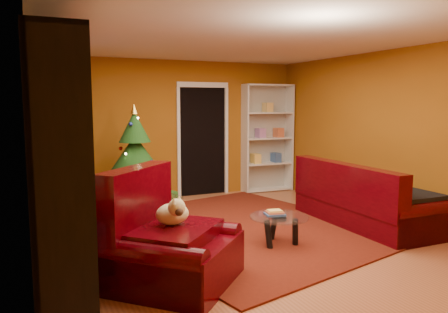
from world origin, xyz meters
name	(u,v)px	position (x,y,z in m)	size (l,w,h in m)	color
floor	(236,238)	(0.00, 0.00, -0.03)	(5.00, 5.50, 0.05)	#A25835
ceiling	(237,38)	(0.00, 0.00, 2.62)	(5.00, 5.50, 0.05)	silver
wall_back	(173,130)	(0.00, 2.77, 1.30)	(5.00, 0.05, 2.60)	#945413
wall_left	(28,149)	(-2.52, 0.00, 1.30)	(0.05, 5.50, 2.60)	#945413
wall_right	(382,135)	(2.52, 0.00, 1.30)	(0.05, 5.50, 2.60)	#945413
doorway	(203,142)	(0.60, 2.73, 1.05)	(1.06, 0.60, 2.16)	black
rug	(243,228)	(0.25, 0.29, 0.01)	(3.32, 3.87, 0.02)	#5F1B0F
media_unit	(54,160)	(-2.27, -0.23, 1.20)	(0.48, 3.13, 2.40)	black
christmas_tree	(135,160)	(-0.93, 1.85, 0.87)	(1.01, 1.01, 1.80)	#143E12
gift_box_teal	(101,202)	(-1.45, 2.23, 0.15)	(0.31, 0.31, 0.31)	teal
gift_box_green	(167,200)	(-0.38, 1.97, 0.14)	(0.28, 0.28, 0.28)	#245E1F
gift_box_red	(136,202)	(-0.87, 2.11, 0.12)	(0.23, 0.23, 0.23)	maroon
white_bookshelf	(267,138)	(1.95, 2.57, 1.09)	(1.03, 0.37, 2.23)	white
armchair	(175,238)	(-1.24, -1.15, 0.47)	(1.20, 1.20, 0.94)	#370107
dog	(172,214)	(-1.24, -1.08, 0.70)	(0.40, 0.30, 0.31)	#F3E9AD
sofa	(366,193)	(2.02, -0.26, 0.48)	(2.23, 1.00, 0.96)	#370107
coffee_table	(279,230)	(0.33, -0.56, 0.20)	(0.75, 0.75, 0.47)	gray
acrylic_chair	(163,197)	(-0.74, 0.94, 0.42)	(0.43, 0.47, 0.84)	#66605B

